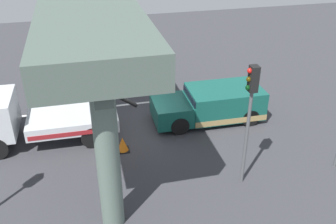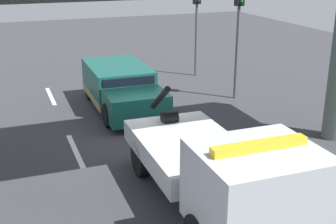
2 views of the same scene
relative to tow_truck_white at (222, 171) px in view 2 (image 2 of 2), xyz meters
The scene contains 8 objects.
ground_plane 5.12m from the tow_truck_white, behind, with size 60.00×40.00×0.10m, color #38383D.
lane_stripe_west 11.29m from the tow_truck_white, 167.51° to the right, with size 2.60×0.16×0.01m, color silver.
lane_stripe_mid 5.65m from the tow_truck_white, 153.93° to the right, with size 2.60×0.16×0.01m, color silver.
tow_truck_white is the anchor object (origin of this frame).
towed_van_green 8.45m from the tow_truck_white, behind, with size 5.22×2.26×1.58m.
traffic_light_near 13.01m from the tow_truck_white, 158.30° to the left, with size 0.39×0.32×4.38m.
traffic_light_far 9.51m from the tow_truck_white, 149.11° to the left, with size 0.39×0.32×4.68m.
traffic_cone_orange 4.31m from the tow_truck_white, 156.59° to the left, with size 0.54×0.54×0.64m.
Camera 2 is at (12.80, -4.27, 5.68)m, focal length 48.04 mm.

